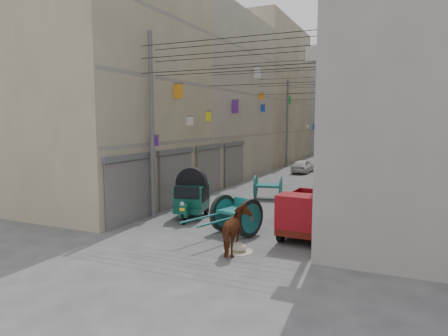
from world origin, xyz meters
The scene contains 18 objects.
ground centered at (0.00, 0.00, 0.00)m, with size 140.00×140.00×0.00m, color #444447.
building_row_left centered at (-8.00, 34.13, 6.46)m, with size 8.00×62.00×14.00m.
building_row_right centered at (8.00, 34.13, 6.46)m, with size 8.00×62.00×14.00m.
end_cap_building centered at (0.00, 66.00, 6.50)m, with size 22.00×10.00×13.00m, color tan.
shutters_left centered at (-3.92, 10.38, 1.49)m, with size 0.18×14.40×2.88m.
signboards centered at (-0.01, 21.66, 3.43)m, with size 8.22×40.52×5.67m.
ac_units centered at (3.65, 7.67, 7.43)m, with size 0.70×6.55×3.35m.
utility_poles centered at (0.00, 17.00, 4.00)m, with size 7.40×22.20×8.00m.
overhead_cables centered at (0.00, 14.40, 6.77)m, with size 7.40×22.52×1.12m.
auto_rickshaw centered at (-2.04, 6.67, 0.99)m, with size 1.72×2.48×1.69m.
tonga_cart centered at (0.73, 5.07, 0.73)m, with size 2.10×3.33×1.41m.
mini_truck centered at (3.19, 5.41, 0.83)m, with size 1.50×3.14×1.73m.
second_cart centered at (-0.29, 12.13, 0.68)m, with size 1.65×1.52×1.28m.
feed_sack centered at (1.59, 3.17, 0.15)m, with size 0.60×0.48×0.30m, color beige.
horse centered at (1.61, 3.00, 0.75)m, with size 0.80×1.76×1.49m, color brown.
distant_car_white centered at (-1.13, 24.09, 0.56)m, with size 1.31×3.27×1.11m, color silver.
distant_car_grey centered at (0.82, 29.16, 0.53)m, with size 1.12×3.21×1.06m, color #515554.
distant_car_green centered at (-0.51, 39.24, 0.55)m, with size 1.55×3.80×1.10m, color #216146.
Camera 1 is at (6.32, -8.50, 4.21)m, focal length 32.00 mm.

